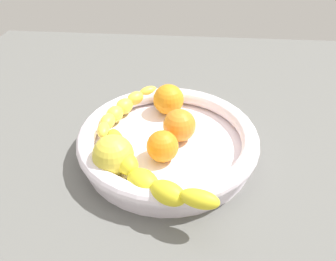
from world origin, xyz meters
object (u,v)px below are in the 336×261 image
(banana_draped_left, at_px, (147,176))
(orange_mid_left, at_px, (179,125))
(orange_front, at_px, (163,146))
(orange_mid_right, at_px, (169,99))
(apple_yellow, at_px, (113,155))
(fruit_bowl, at_px, (168,142))
(banana_draped_right, at_px, (122,110))

(banana_draped_left, distance_m, orange_mid_left, 0.14)
(orange_front, xyz_separation_m, orange_mid_right, (-0.00, 0.15, 0.00))
(orange_front, height_order, orange_mid_left, orange_mid_left)
(banana_draped_left, height_order, apple_yellow, apple_yellow)
(fruit_bowl, height_order, apple_yellow, apple_yellow)
(banana_draped_left, relative_size, banana_draped_right, 1.05)
(orange_mid_left, bearing_deg, apple_yellow, -136.30)
(orange_front, xyz_separation_m, apple_yellow, (-0.08, -0.04, 0.01))
(fruit_bowl, bearing_deg, orange_mid_left, 41.41)
(fruit_bowl, distance_m, orange_mid_left, 0.04)
(banana_draped_left, distance_m, apple_yellow, 0.07)
(banana_draped_left, relative_size, apple_yellow, 2.90)
(fruit_bowl, xyz_separation_m, banana_draped_right, (-0.10, 0.07, 0.02))
(fruit_bowl, xyz_separation_m, apple_yellow, (-0.08, -0.08, 0.03))
(orange_front, bearing_deg, apple_yellow, -153.97)
(orange_front, xyz_separation_m, orange_mid_left, (0.03, 0.06, 0.00))
(banana_draped_left, xyz_separation_m, apple_yellow, (-0.06, 0.04, 0.00))
(banana_draped_left, bearing_deg, fruit_bowl, 79.57)
(orange_mid_right, bearing_deg, banana_draped_right, -160.08)
(banana_draped_right, relative_size, orange_mid_right, 3.01)
(banana_draped_right, height_order, orange_front, orange_front)
(orange_front, distance_m, orange_mid_left, 0.06)
(fruit_bowl, bearing_deg, orange_mid_right, 94.38)
(fruit_bowl, relative_size, orange_mid_right, 5.26)
(orange_mid_right, bearing_deg, orange_mid_left, -72.52)
(orange_mid_left, bearing_deg, banana_draped_left, -106.90)
(banana_draped_right, bearing_deg, orange_mid_right, 19.92)
(banana_draped_right, relative_size, orange_front, 3.41)
(fruit_bowl, xyz_separation_m, orange_mid_right, (-0.01, 0.10, 0.03))
(banana_draped_right, distance_m, apple_yellow, 0.15)
(orange_mid_left, xyz_separation_m, apple_yellow, (-0.10, -0.10, 0.00))
(fruit_bowl, bearing_deg, apple_yellow, -135.78)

